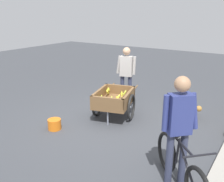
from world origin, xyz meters
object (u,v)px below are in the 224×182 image
Objects in this scene: vendor_person at (126,70)px; bicycle at (180,168)px; plastic_bucket at (54,124)px; fruit_cart at (114,101)px; dog at (192,108)px; cyclist_person at (179,121)px; mixed_fruit_crate at (180,102)px.

bicycle is at bearing 42.17° from vendor_person.
plastic_bucket is at bearing -98.29° from bicycle.
fruit_cart is 1.90m from dog.
cyclist_person is (1.62, 2.16, 0.59)m from fruit_cart.
mixed_fruit_crate is (-0.55, 1.42, -0.82)m from vendor_person.
fruit_cart reaches higher than dog.
dog is 3.29m from plastic_bucket.
dog is at bearing 133.98° from plastic_bucket.
mixed_fruit_crate is at bearing 146.04° from fruit_cart.
bicycle is 0.72× the size of cyclist_person.
cyclist_person reaches higher than plastic_bucket.
cyclist_person reaches higher than dog.
cyclist_person reaches higher than fruit_cart.
cyclist_person is at bearing -135.12° from bicycle.
vendor_person reaches higher than bicycle.
fruit_cart is 1.13× the size of vendor_person.
bicycle is 2.02× the size of dog.
vendor_person is 3.68m from cyclist_person.
mixed_fruit_crate is (-3.28, -1.04, -0.90)m from cyclist_person.
bicycle is 2.80m from dog.
vendor_person reaches higher than mixed_fruit_crate.
dog is 1.37× the size of mixed_fruit_crate.
vendor_person is at bearing -93.47° from dog.
plastic_bucket is (1.29, -0.75, -0.32)m from fruit_cart.
fruit_cart is 2.85m from bicycle.
dog is at bearing -166.60° from bicycle.
dog is (0.12, 1.92, -0.68)m from vendor_person.
vendor_person is 3.87m from bicycle.
vendor_person reaches higher than dog.
bicycle is 3.05m from plastic_bucket.
dog is at bearing 121.43° from fruit_cart.
vendor_person is (-1.11, -0.30, 0.51)m from fruit_cart.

